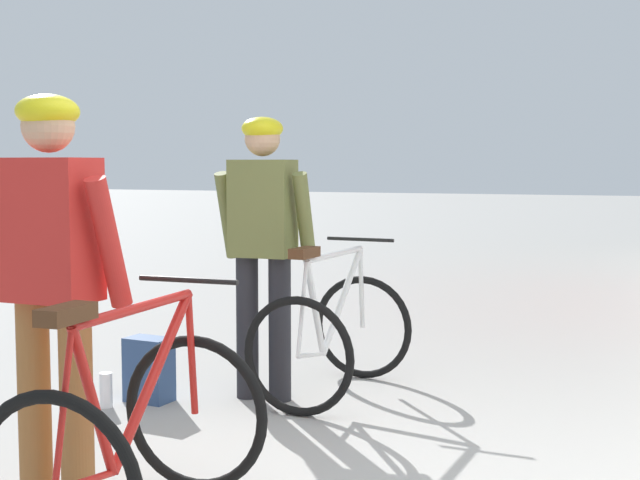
# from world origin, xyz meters

# --- Properties ---
(cyclist_near_in_olive) EXTENTS (0.62, 0.33, 1.76)m
(cyclist_near_in_olive) POSITION_xyz_m (-1.29, 1.46, 1.05)
(cyclist_near_in_olive) COLOR #232328
(cyclist_near_in_olive) RESTS_ON ground
(cyclist_far_in_red) EXTENTS (0.61, 0.31, 1.76)m
(cyclist_far_in_red) POSITION_xyz_m (-1.35, -0.49, 1.05)
(cyclist_far_in_red) COLOR #935B2D
(cyclist_far_in_red) RESTS_ON ground
(bicycle_near_white) EXTENTS (0.76, 1.10, 0.99)m
(bicycle_near_white) POSITION_xyz_m (-0.92, 1.68, 0.40)
(bicycle_near_white) COLOR black
(bicycle_near_white) RESTS_ON ground
(bicycle_far_red) EXTENTS (0.74, 1.09, 0.99)m
(bicycle_far_red) POSITION_xyz_m (-0.89, -0.60, 0.40)
(bicycle_far_red) COLOR black
(bicycle_far_red) RESTS_ON ground
(backpack_on_platform) EXTENTS (0.29, 0.20, 0.40)m
(backpack_on_platform) POSITION_xyz_m (-1.93, 1.14, 0.20)
(backpack_on_platform) COLOR navy
(backpack_on_platform) RESTS_ON ground
(water_bottle_by_the_backpack) EXTENTS (0.08, 0.08, 0.21)m
(water_bottle_by_the_backpack) POSITION_xyz_m (-2.10, 0.92, 0.11)
(water_bottle_by_the_backpack) COLOR silver
(water_bottle_by_the_backpack) RESTS_ON ground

